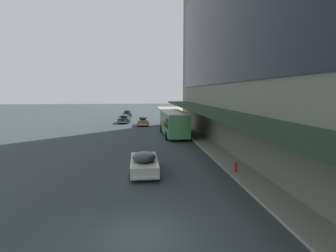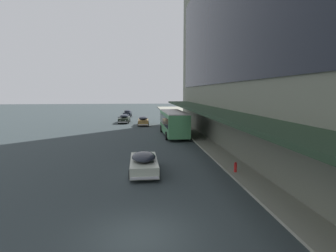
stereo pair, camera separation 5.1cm
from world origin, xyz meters
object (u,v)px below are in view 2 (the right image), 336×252
object	(u,v)px
sedan_second_mid	(143,121)
fire_hydrant	(236,167)
sedan_trailing_near	(144,163)
sedan_oncoming_front	(124,119)
transit_bus_kerbside_front	(174,122)
sedan_lead_mid	(127,113)

from	to	relation	value
sedan_second_mid	fire_hydrant	size ratio (longest dim) A/B	6.16
sedan_trailing_near	fire_hydrant	bearing A→B (deg)	-8.21
sedan_second_mid	sedan_oncoming_front	bearing A→B (deg)	127.91
transit_bus_kerbside_front	fire_hydrant	world-z (taller)	transit_bus_kerbside_front
sedan_trailing_near	fire_hydrant	size ratio (longest dim) A/B	6.74
transit_bus_kerbside_front	sedan_trailing_near	size ratio (longest dim) A/B	2.02
transit_bus_kerbside_front	fire_hydrant	size ratio (longest dim) A/B	13.63
transit_bus_kerbside_front	fire_hydrant	xyz separation A→B (m)	(2.29, -16.33, -1.32)
sedan_lead_mid	sedan_trailing_near	distance (m)	42.94
sedan_oncoming_front	sedan_second_mid	size ratio (longest dim) A/B	1.17
sedan_lead_mid	sedan_trailing_near	bearing A→B (deg)	-85.48
transit_bus_kerbside_front	fire_hydrant	distance (m)	16.54
sedan_oncoming_front	transit_bus_kerbside_front	bearing A→B (deg)	-64.82
sedan_oncoming_front	fire_hydrant	world-z (taller)	sedan_oncoming_front
sedan_lead_mid	sedan_second_mid	xyz separation A→B (m)	(3.53, -16.34, -0.02)
transit_bus_kerbside_front	sedan_lead_mid	world-z (taller)	transit_bus_kerbside_front
transit_bus_kerbside_front	sedan_trailing_near	bearing A→B (deg)	-104.42
sedan_oncoming_front	fire_hydrant	xyz separation A→B (m)	(9.58, -31.82, -0.28)
transit_bus_kerbside_front	sedan_second_mid	bearing A→B (deg)	109.09
sedan_trailing_near	sedan_second_mid	bearing A→B (deg)	89.69
fire_hydrant	sedan_lead_mid	bearing A→B (deg)	102.44
sedan_second_mid	fire_hydrant	xyz separation A→B (m)	(6.11, -27.37, -0.28)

